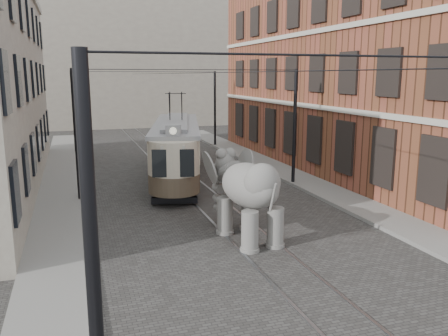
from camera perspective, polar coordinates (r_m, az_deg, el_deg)
name	(u,v)px	position (r m, az deg, el deg)	size (l,w,h in m)	color
ground	(240,230)	(17.41, 1.99, -7.67)	(120.00, 120.00, 0.00)	#3D3B38
tram_rails	(240,230)	(17.41, 1.99, -7.63)	(1.54, 80.00, 0.02)	slate
sidewalk_right	(376,213)	(20.17, 18.27, -5.34)	(2.00, 60.00, 0.15)	slate
sidewalk_left	(56,248)	(16.44, -20.10, -9.29)	(2.00, 60.00, 0.15)	slate
brick_building	(360,70)	(29.60, 16.48, 11.57)	(8.00, 26.00, 12.00)	brown
distant_block	(121,64)	(55.74, -12.67, 12.50)	(28.00, 10.00, 14.00)	gray
catenary	(199,135)	(21.33, -3.12, 4.15)	(11.00, 30.20, 6.00)	black
tram	(176,136)	(25.93, -5.92, 4.02)	(2.47, 11.98, 4.75)	beige
elephant	(249,198)	(15.98, 3.17, -3.74)	(2.73, 4.96, 3.03)	slate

